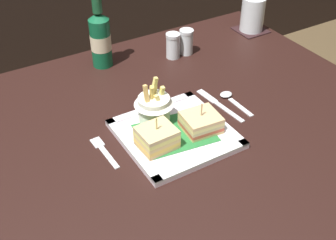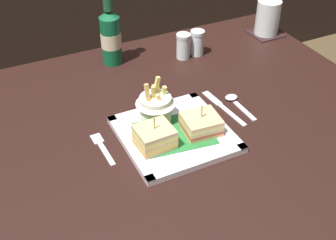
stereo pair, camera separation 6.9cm
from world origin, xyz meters
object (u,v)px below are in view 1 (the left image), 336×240
(knife, at_px, (218,104))
(water_glass, at_px, (252,16))
(sandwich_half_left, at_px, (157,138))
(salt_shaker, at_px, (173,47))
(sandwich_half_right, at_px, (201,122))
(spoon, at_px, (230,98))
(pepper_shaker, at_px, (186,43))
(dining_table, at_px, (162,167))
(fries_cup, at_px, (155,104))
(square_plate, at_px, (175,134))
(fork, at_px, (104,150))
(beer_bottle, at_px, (100,38))

(knife, bearing_deg, water_glass, 39.95)
(sandwich_half_left, distance_m, knife, 0.24)
(sandwich_half_left, height_order, salt_shaker, sandwich_half_left)
(sandwich_half_right, xyz_separation_m, spoon, (0.15, 0.08, -0.03))
(knife, bearing_deg, sandwich_half_right, -145.19)
(knife, distance_m, spoon, 0.04)
(spoon, relative_size, pepper_shaker, 1.54)
(salt_shaker, height_order, pepper_shaker, same)
(sandwich_half_right, distance_m, salt_shaker, 0.38)
(dining_table, height_order, fries_cup, fries_cup)
(square_plate, relative_size, knife, 1.42)
(fork, bearing_deg, beer_bottle, 66.09)
(dining_table, height_order, beer_bottle, beer_bottle)
(sandwich_half_right, bearing_deg, dining_table, 143.41)
(water_glass, height_order, knife, water_glass)
(knife, relative_size, salt_shaker, 2.24)
(knife, bearing_deg, square_plate, -161.72)
(square_plate, xyz_separation_m, fork, (-0.17, 0.04, -0.01))
(sandwich_half_left, xyz_separation_m, beer_bottle, (0.05, 0.42, 0.06))
(fork, height_order, spoon, spoon)
(fries_cup, bearing_deg, salt_shaker, 51.32)
(dining_table, xyz_separation_m, pepper_shaker, (0.26, 0.30, 0.16))
(square_plate, bearing_deg, pepper_shaker, 53.59)
(dining_table, relative_size, salt_shaker, 15.57)
(fork, bearing_deg, spoon, 3.04)
(fork, bearing_deg, pepper_shaker, 35.39)
(sandwich_half_left, relative_size, pepper_shaker, 1.06)
(sandwich_half_left, distance_m, pepper_shaker, 0.47)
(square_plate, relative_size, sandwich_half_right, 2.75)
(sandwich_half_left, relative_size, sandwich_half_right, 0.93)
(sandwich_half_right, bearing_deg, square_plate, 162.64)
(sandwich_half_left, bearing_deg, water_glass, 32.57)
(sandwich_half_left, distance_m, beer_bottle, 0.43)
(beer_bottle, xyz_separation_m, fork, (-0.16, -0.37, -0.09))
(pepper_shaker, bearing_deg, square_plate, -126.41)
(sandwich_half_left, distance_m, spoon, 0.28)
(sandwich_half_left, distance_m, fork, 0.13)
(dining_table, distance_m, fries_cup, 0.18)
(sandwich_half_right, height_order, fries_cup, fries_cup)
(sandwich_half_right, relative_size, pepper_shaker, 1.15)
(water_glass, bearing_deg, sandwich_half_right, -141.17)
(dining_table, distance_m, pepper_shaker, 0.43)
(square_plate, xyz_separation_m, knife, (0.17, 0.06, -0.01))
(sandwich_half_left, relative_size, fries_cup, 0.77)
(dining_table, distance_m, spoon, 0.26)
(dining_table, bearing_deg, sandwich_half_right, -36.59)
(spoon, bearing_deg, water_glass, 43.09)
(salt_shaker, bearing_deg, beer_bottle, 161.55)
(fork, bearing_deg, square_plate, -12.92)
(dining_table, relative_size, water_glass, 10.77)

